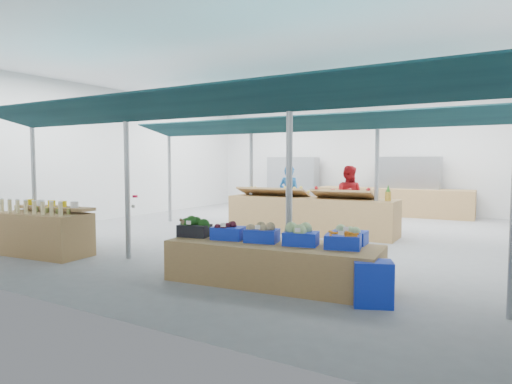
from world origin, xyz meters
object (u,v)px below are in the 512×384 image
vendor_right (348,198)px  fruit_counter (311,215)px  bottle_shelf (45,232)px  vendor_left (289,195)px  crate_stack (373,283)px  veg_counter (273,263)px

vendor_right → fruit_counter: bearing=58.6°
bottle_shelf → vendor_left: vendor_left is taller
crate_stack → vendor_left: 7.52m
fruit_counter → bottle_shelf: bearing=-126.0°
fruit_counter → veg_counter: bearing=-74.9°
fruit_counter → vendor_left: vendor_left is taller
veg_counter → fruit_counter: fruit_counter is taller
bottle_shelf → crate_stack: size_ratio=3.37×
bottle_shelf → crate_stack: 6.61m
bottle_shelf → vendor_right: size_ratio=1.14×
veg_counter → bottle_shelf: bearing=179.2°
veg_counter → crate_stack: bearing=-15.5°
fruit_counter → crate_stack: 5.91m
fruit_counter → crate_stack: fruit_counter is taller
veg_counter → fruit_counter: bearing=101.3°
fruit_counter → vendor_right: (0.60, 1.10, 0.41)m
crate_stack → vendor_right: size_ratio=0.34×
bottle_shelf → veg_counter: bottle_shelf is taller
veg_counter → vendor_right: 5.93m
vendor_right → veg_counter: bearing=96.2°
bottle_shelf → veg_counter: 4.98m
vendor_left → vendor_right: size_ratio=1.00×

